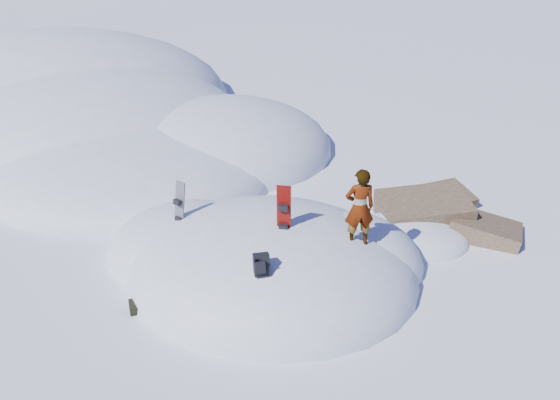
% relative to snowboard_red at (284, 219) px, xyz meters
% --- Properties ---
extents(ground, '(120.00, 120.00, 0.00)m').
position_rel_snowboard_red_xyz_m(ground, '(-0.36, 0.24, -1.68)').
color(ground, white).
rests_on(ground, ground).
extents(snow_mound, '(8.00, 6.00, 3.00)m').
position_rel_snowboard_red_xyz_m(snow_mound, '(-0.53, 0.48, -1.68)').
color(snow_mound, white).
rests_on(snow_mound, ground).
extents(snow_ridge, '(21.50, 18.50, 6.40)m').
position_rel_snowboard_red_xyz_m(snow_ridge, '(-10.80, 10.09, -1.68)').
color(snow_ridge, white).
rests_on(snow_ridge, ground).
extents(rock_outcrop, '(4.68, 4.41, 1.68)m').
position_rel_snowboard_red_xyz_m(rock_outcrop, '(3.36, 3.25, -1.66)').
color(rock_outcrop, brown).
rests_on(rock_outcrop, ground).
extents(snowboard_red, '(0.32, 0.19, 1.70)m').
position_rel_snowboard_red_xyz_m(snowboard_red, '(0.00, 0.00, 0.00)').
color(snowboard_red, '#B01009').
rests_on(snowboard_red, snow_mound).
extents(snowboard_dark, '(0.39, 0.39, 1.55)m').
position_rel_snowboard_red_xyz_m(snowboard_dark, '(-2.71, 0.53, -0.40)').
color(snowboard_dark, black).
rests_on(snowboard_dark, snow_mound).
extents(backpack, '(0.42, 0.47, 0.53)m').
position_rel_snowboard_red_xyz_m(backpack, '(-0.15, -1.49, -0.26)').
color(backpack, black).
rests_on(backpack, snow_mound).
extents(gear_pile, '(0.81, 0.67, 0.21)m').
position_rel_snowboard_red_xyz_m(gear_pile, '(-2.75, -1.59, -1.57)').
color(gear_pile, black).
rests_on(gear_pile, ground).
extents(person, '(0.76, 0.62, 1.80)m').
position_rel_snowboard_red_xyz_m(person, '(1.63, 0.19, 0.38)').
color(person, slate).
rests_on(person, snow_mound).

